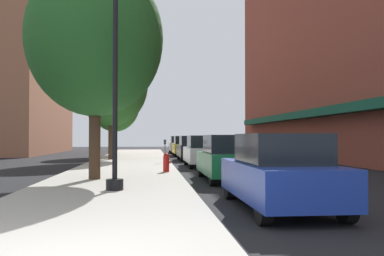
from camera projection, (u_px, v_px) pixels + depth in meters
The scene contains 16 objects.
ground_plane at pixel (201, 166), 23.12m from camera, with size 90.00×90.00×0.00m, color black.
sidewalk_slab at pixel (129, 164), 23.72m from camera, with size 4.80×50.00×0.12m, color #A8A399.
building_right_brick at pixel (355, 1), 28.43m from camera, with size 6.80×40.00×21.68m.
building_far_background at pixel (24, 52), 40.73m from camera, with size 6.80×18.00×19.64m.
lamppost at pixel (115, 79), 11.65m from camera, with size 0.48×0.48×5.90m.
fire_hydrant at pixel (166, 162), 17.63m from camera, with size 0.33×0.26×0.79m.
parking_meter_near at pixel (165, 148), 24.31m from camera, with size 0.14×0.09×1.31m.
tree_near at pixel (112, 84), 27.71m from camera, with size 4.80×4.80×7.71m.
tree_mid at pixel (95, 39), 14.68m from camera, with size 4.76×4.76×7.66m.
tree_far at pixel (115, 103), 34.38m from camera, with size 4.08×4.08×6.58m.
car_blue at pixel (279, 173), 9.17m from camera, with size 1.80×4.30×1.66m.
car_green at pixel (228, 158), 15.23m from camera, with size 1.80×4.30×1.66m.
car_white at pixel (203, 152), 22.25m from camera, with size 1.80×4.30×1.66m.
car_black at pixel (192, 148), 28.30m from camera, with size 1.80×4.30×1.66m.
car_yellow at pixel (184, 146), 34.90m from camera, with size 1.80×4.30×1.66m.
car_silver at pixel (179, 145), 41.10m from camera, with size 1.80×4.30×1.66m.
Camera 1 is at (1.19, -5.00, 1.59)m, focal length 39.26 mm.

